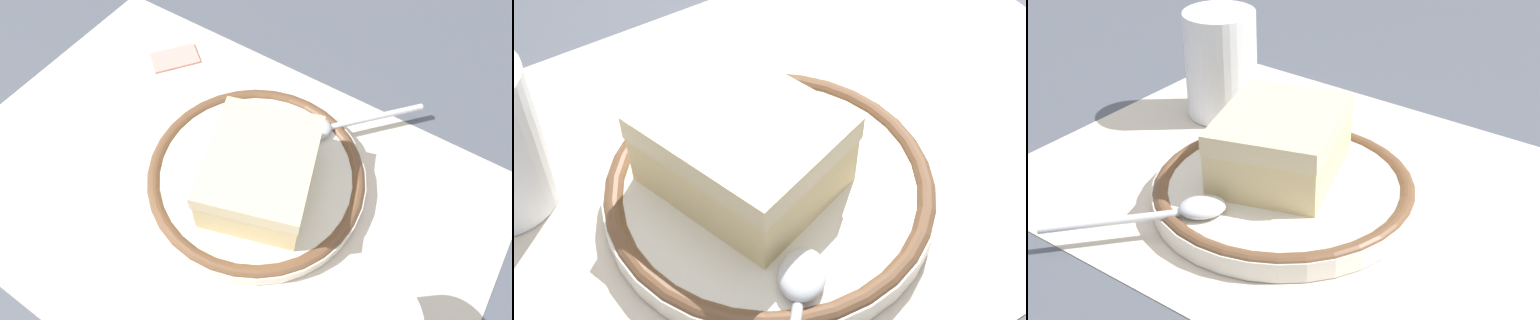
{
  "view_description": "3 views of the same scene",
  "coord_description": "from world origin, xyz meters",
  "views": [
    {
      "loc": [
        0.14,
        -0.15,
        0.36
      ],
      "look_at": [
        0.03,
        0.03,
        0.04
      ],
      "focal_mm": 32.1,
      "sensor_mm": 36.0,
      "label": 1
    },
    {
      "loc": [
        0.18,
        0.27,
        0.35
      ],
      "look_at": [
        0.03,
        0.03,
        0.04
      ],
      "focal_mm": 52.54,
      "sensor_mm": 36.0,
      "label": 2
    },
    {
      "loc": [
        -0.26,
        0.41,
        0.31
      ],
      "look_at": [
        0.03,
        0.03,
        0.04
      ],
      "focal_mm": 53.72,
      "sensor_mm": 36.0,
      "label": 3
    }
  ],
  "objects": [
    {
      "name": "ground_plane",
      "position": [
        0.0,
        0.0,
        0.0
      ],
      "size": [
        2.4,
        2.4,
        0.0
      ],
      "primitive_type": "plane",
      "color": "#4C515B"
    },
    {
      "name": "plate",
      "position": [
        0.03,
        0.03,
        0.01
      ],
      "size": [
        0.19,
        0.19,
        0.02
      ],
      "color": "silver",
      "rests_on": "placemat"
    },
    {
      "name": "placemat",
      "position": [
        0.0,
        0.0,
        0.0
      ],
      "size": [
        0.48,
        0.33,
        0.0
      ],
      "primitive_type": "cube",
      "color": "beige",
      "rests_on": "ground_plane"
    },
    {
      "name": "spoon",
      "position": [
        0.06,
        0.11,
        0.02
      ],
      "size": [
        0.1,
        0.11,
        0.01
      ],
      "color": "silver",
      "rests_on": "plate"
    },
    {
      "name": "cake_slice",
      "position": [
        0.04,
        0.02,
        0.04
      ],
      "size": [
        0.11,
        0.12,
        0.05
      ],
      "color": "beige",
      "rests_on": "plate"
    }
  ]
}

